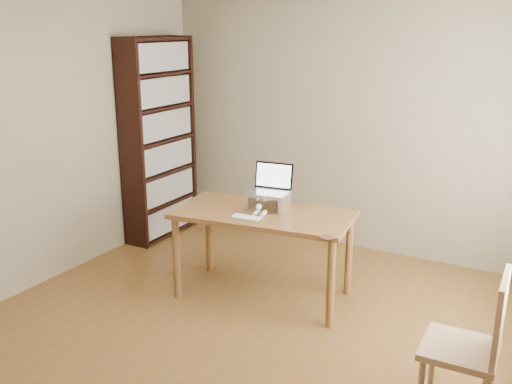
% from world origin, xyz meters
% --- Properties ---
extents(room, '(4.04, 4.54, 2.64)m').
position_xyz_m(room, '(0.03, 0.01, 1.30)').
color(room, brown).
rests_on(room, ground).
extents(bookshelf, '(0.30, 0.90, 2.10)m').
position_xyz_m(bookshelf, '(-1.83, 1.55, 1.05)').
color(bookshelf, black).
rests_on(bookshelf, ground).
extents(desk, '(1.51, 0.90, 0.75)m').
position_xyz_m(desk, '(-0.16, 0.79, 0.65)').
color(desk, brown).
rests_on(desk, ground).
extents(laptop_stand, '(0.32, 0.25, 0.13)m').
position_xyz_m(laptop_stand, '(-0.16, 0.87, 0.83)').
color(laptop_stand, silver).
rests_on(laptop_stand, desk).
extents(laptop, '(0.36, 0.31, 0.23)m').
position_xyz_m(laptop, '(-0.16, 0.92, 0.94)').
color(laptop, silver).
rests_on(laptop, laptop_stand).
extents(keyboard, '(0.26, 0.13, 0.02)m').
position_xyz_m(keyboard, '(-0.19, 0.57, 0.76)').
color(keyboard, silver).
rests_on(keyboard, desk).
extents(coaster, '(0.10, 0.10, 0.01)m').
position_xyz_m(coaster, '(0.52, 0.50, 0.75)').
color(coaster, brown).
rests_on(coaster, desk).
extents(cat, '(0.26, 0.49, 0.16)m').
position_xyz_m(cat, '(-0.17, 0.90, 0.82)').
color(cat, '#3F3932').
rests_on(cat, desk).
extents(chair, '(0.42, 0.42, 0.93)m').
position_xyz_m(chair, '(1.63, -0.01, 0.50)').
color(chair, tan).
rests_on(chair, ground).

